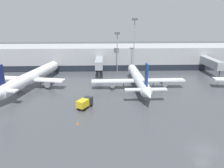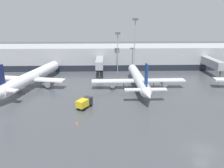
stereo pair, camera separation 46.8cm
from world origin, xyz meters
The scene contains 8 objects.
ground_plane centered at (0.00, 0.00, 0.00)m, with size 320.00×320.00×0.00m, color #424449.
terminal_building centered at (0.20, 61.81, 4.50)m, with size 160.00×30.01×9.00m.
parked_jet_0 centered at (-38.27, 34.52, 3.23)m, with size 20.86×39.42×9.80m.
parked_jet_2 centered at (-5.90, 32.06, 3.00)m, with size 27.95×32.88×9.94m.
service_truck_1 centered at (-20.80, 17.80, 1.48)m, with size 3.87×4.73×2.38m.
traffic_cone_0 centered at (-21.70, 9.84, 0.32)m, with size 0.45×0.45×0.65m.
apron_light_mast_0 centered at (-11.08, 51.35, 12.38)m, with size 1.80×1.80×15.36m.
apron_light_mast_2 centered at (-4.98, 49.65, 15.79)m, with size 1.80×1.80×20.28m.
Camera 2 is at (-15.82, -30.21, 20.94)m, focal length 35.00 mm.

